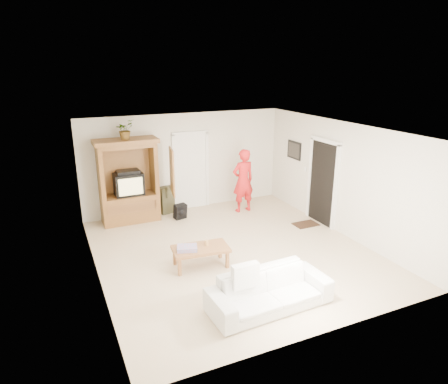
% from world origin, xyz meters
% --- Properties ---
extents(floor, '(6.00, 6.00, 0.00)m').
position_xyz_m(floor, '(0.00, 0.00, 0.00)').
color(floor, tan).
rests_on(floor, ground).
extents(ceiling, '(6.00, 6.00, 0.00)m').
position_xyz_m(ceiling, '(0.00, 0.00, 2.60)').
color(ceiling, white).
rests_on(ceiling, floor).
extents(wall_back, '(5.50, 0.00, 5.50)m').
position_xyz_m(wall_back, '(0.00, 3.00, 1.30)').
color(wall_back, silver).
rests_on(wall_back, floor).
extents(wall_front, '(5.50, 0.00, 5.50)m').
position_xyz_m(wall_front, '(0.00, -3.00, 1.30)').
color(wall_front, silver).
rests_on(wall_front, floor).
extents(wall_left, '(0.00, 6.00, 6.00)m').
position_xyz_m(wall_left, '(-2.75, 0.00, 1.30)').
color(wall_left, silver).
rests_on(wall_left, floor).
extents(wall_right, '(0.00, 6.00, 6.00)m').
position_xyz_m(wall_right, '(2.75, 0.00, 1.30)').
color(wall_right, silver).
rests_on(wall_right, floor).
extents(armoire, '(1.82, 1.14, 2.10)m').
position_xyz_m(armoire, '(-1.58, 2.66, 0.91)').
color(armoire, brown).
rests_on(armoire, floor).
extents(door_back, '(0.85, 0.05, 2.04)m').
position_xyz_m(door_back, '(0.15, 2.97, 1.02)').
color(door_back, white).
rests_on(door_back, floor).
extents(doorway_right, '(0.05, 0.90, 2.04)m').
position_xyz_m(doorway_right, '(2.73, 0.60, 1.02)').
color(doorway_right, black).
rests_on(doorway_right, floor).
extents(framed_picture, '(0.03, 0.60, 0.48)m').
position_xyz_m(framed_picture, '(2.73, 1.90, 1.60)').
color(framed_picture, black).
rests_on(framed_picture, wall_right).
extents(doormat, '(0.60, 0.40, 0.02)m').
position_xyz_m(doormat, '(2.30, 0.60, 0.01)').
color(doormat, '#382316').
rests_on(doormat, floor).
extents(plant, '(0.55, 0.55, 0.46)m').
position_xyz_m(plant, '(-1.60, 2.63, 2.33)').
color(plant, '#4C7238').
rests_on(plant, armoire).
extents(man, '(0.65, 0.45, 1.71)m').
position_xyz_m(man, '(1.31, 2.12, 0.85)').
color(man, red).
rests_on(man, floor).
extents(sofa, '(2.08, 0.89, 0.60)m').
position_xyz_m(sofa, '(-0.33, -2.07, 0.30)').
color(sofa, silver).
rests_on(sofa, floor).
extents(coffee_table, '(1.14, 0.70, 0.41)m').
position_xyz_m(coffee_table, '(-0.85, -0.32, 0.35)').
color(coffee_table, brown).
rests_on(coffee_table, floor).
extents(towel, '(0.45, 0.38, 0.08)m').
position_xyz_m(towel, '(-1.13, -0.32, 0.45)').
color(towel, '#D2465D').
rests_on(towel, coffee_table).
extents(candle, '(0.08, 0.08, 0.10)m').
position_xyz_m(candle, '(-0.70, -0.27, 0.46)').
color(candle, tan).
rests_on(candle, coffee_table).
extents(backpack_black, '(0.34, 0.25, 0.38)m').
position_xyz_m(backpack_black, '(-0.42, 2.26, 0.19)').
color(backpack_black, black).
rests_on(backpack_black, floor).
extents(backpack_olive, '(0.43, 0.36, 0.71)m').
position_xyz_m(backpack_olive, '(-0.61, 2.85, 0.36)').
color(backpack_olive, '#47442B').
rests_on(backpack_olive, floor).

